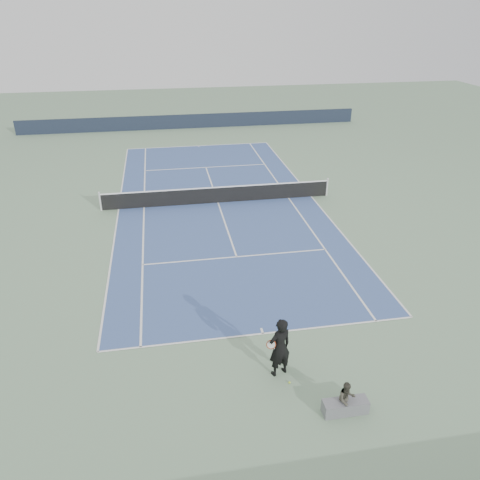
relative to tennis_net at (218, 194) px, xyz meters
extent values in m
plane|color=gray|center=(0.00, 0.00, -0.50)|extent=(80.00, 80.00, 0.00)
cube|color=#3A538B|center=(0.00, 0.00, -0.50)|extent=(10.97, 23.77, 0.01)
cylinder|color=silver|center=(-6.40, 0.00, 0.03)|extent=(0.10, 0.10, 1.07)
cylinder|color=silver|center=(6.40, 0.00, 0.03)|extent=(0.10, 0.10, 1.07)
cube|color=black|center=(0.00, 0.00, -0.04)|extent=(12.80, 0.03, 0.90)
cube|color=white|center=(0.00, 0.00, 0.43)|extent=(12.80, 0.04, 0.06)
cube|color=black|center=(0.00, 17.88, 0.10)|extent=(30.00, 0.25, 1.20)
imported|color=black|center=(0.07, -13.81, 0.49)|extent=(0.89, 0.76, 2.00)
torus|color=#9A290C|center=(-0.21, -13.86, 0.68)|extent=(0.34, 0.18, 0.36)
cylinder|color=white|center=(-0.21, -13.86, 0.68)|extent=(0.29, 0.14, 0.32)
cylinder|color=white|center=(-0.09, -13.83, 0.42)|extent=(0.08, 0.13, 0.27)
sphere|color=#CDE52E|center=(0.28, -14.29, -0.47)|extent=(0.07, 0.07, 0.07)
cube|color=slate|center=(1.50, -15.60, -0.30)|extent=(1.29, 0.53, 0.40)
imported|color=#3C3A30|center=(1.50, -15.60, -0.01)|extent=(0.56, 0.46, 1.08)
camera|label=1|loc=(-2.96, -24.33, 9.62)|focal=35.00mm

